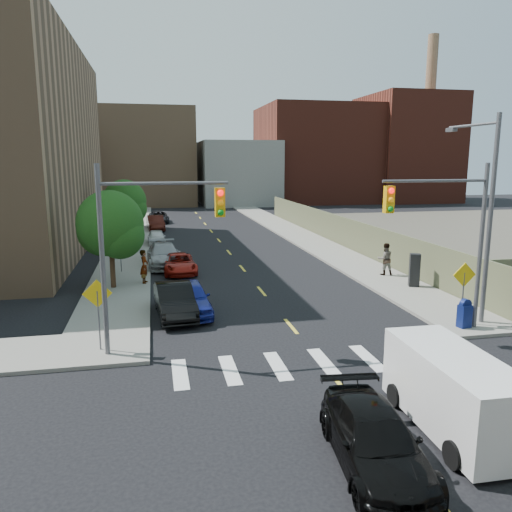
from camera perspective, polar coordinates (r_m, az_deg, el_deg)
name	(u,v)px	position (r m, az deg, el deg)	size (l,w,h in m)	color
ground	(368,418)	(15.02, 12.67, -17.62)	(160.00, 160.00, 0.00)	black
sidewalk_nw	(134,228)	(53.95, -13.79, 3.13)	(3.50, 73.00, 0.15)	gray
sidewalk_ne	(277,224)	(55.55, 2.42, 3.65)	(3.50, 73.00, 0.15)	gray
fence_north	(336,230)	(43.17, 9.18, 2.99)	(0.12, 44.00, 2.50)	#646647
gravel_lot	(508,234)	(54.25, 26.86, 2.25)	(36.00, 42.00, 0.06)	#595447
bg_bldg_west	(42,167)	(83.56, -23.25, 9.30)	(14.00, 18.00, 12.00)	#592319
bg_bldg_midwest	(149,157)	(83.95, -12.11, 10.97)	(14.00, 16.00, 15.00)	#8C6B4C
bg_bldg_center	(237,173)	(83.11, -2.22, 9.47)	(12.00, 16.00, 10.00)	gray
bg_bldg_east	(315,155)	(88.39, 6.71, 11.44)	(18.00, 18.00, 16.00)	#592319
bg_bldg_fareast	(406,149)	(92.88, 16.74, 11.65)	(14.00, 16.00, 18.00)	#592319
smokestack	(428,120)	(95.05, 19.11, 14.51)	(1.80, 1.80, 28.00)	#8C6B4C
signal_nw	(145,234)	(18.13, -12.54, 2.48)	(4.59, 0.30, 7.00)	#59595E
signal_ne	(449,225)	(21.56, 21.22, 3.31)	(4.59, 0.30, 7.00)	#59595E
streetlight_ne	(485,205)	(23.48, 24.72, 5.32)	(0.25, 3.70, 9.00)	#59595E
warn_sign_nw	(98,302)	(19.26, -17.64, -5.00)	(1.06, 0.06, 2.83)	#59595E
warn_sign_ne	(464,282)	(23.07, 22.66, -2.74)	(1.06, 0.06, 2.83)	#59595E
warn_sign_midwest	(120,243)	(32.42, -15.28, 1.47)	(1.06, 0.06, 2.83)	#59595E
tree_west_near	(110,228)	(28.32, -16.31, 3.13)	(3.66, 3.64, 5.52)	#332114
tree_west_far	(125,204)	(43.21, -14.79, 5.75)	(3.66, 3.64, 5.52)	#332114
parked_car_blue	(189,298)	(23.62, -7.69, -4.73)	(1.83, 4.54, 1.55)	navy
parked_car_black	(175,300)	(23.31, -9.27, -5.04)	(1.59, 4.57, 1.50)	black
parked_car_red	(179,263)	(32.19, -8.80, -0.84)	(2.02, 4.39, 1.22)	#9F1A0F
parked_car_silver	(164,255)	(34.33, -10.50, 0.11)	(2.16, 5.32, 1.54)	#999BA0
parked_car_white	(156,237)	(43.13, -11.31, 2.09)	(1.50, 3.72, 1.27)	silver
parked_car_maroon	(156,223)	(52.19, -11.41, 3.72)	(1.58, 4.54, 1.50)	#39110B
parked_car_grey	(159,217)	(58.73, -11.06, 4.41)	(2.12, 4.59, 1.28)	black
black_sedan	(375,440)	(12.73, 13.42, -19.76)	(1.89, 4.64, 1.35)	black
cargo_van	(451,388)	(14.69, 21.35, -13.91)	(2.04, 4.71, 2.14)	white
mailbox	(465,313)	(22.88, 22.74, -6.08)	(0.57, 0.47, 1.24)	#0E1A55
payphone	(414,270)	(29.15, 17.66, -1.54)	(0.55, 0.45, 1.85)	black
pedestrian_west	(144,266)	(29.23, -12.64, -1.17)	(0.70, 0.46, 1.93)	gray
pedestrian_east	(385,259)	(31.54, 14.54, -0.34)	(0.96, 0.75, 1.97)	gray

